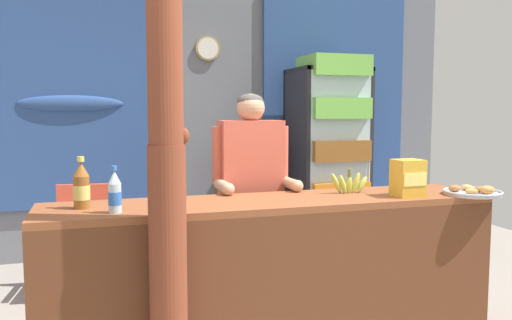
{
  "coord_description": "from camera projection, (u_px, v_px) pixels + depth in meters",
  "views": [
    {
      "loc": [
        -0.98,
        -2.49,
        1.46
      ],
      "look_at": [
        0.0,
        0.66,
        1.15
      ],
      "focal_mm": 36.29,
      "sensor_mm": 36.0,
      "label": 1
    }
  ],
  "objects": [
    {
      "name": "back_wall_curtained",
      "position": [
        196.0,
        115.0,
        5.4
      ],
      "size": [
        5.77,
        0.22,
        2.77
      ],
      "color": "slate",
      "rests_on": "ground"
    },
    {
      "name": "timber_post",
      "position": [
        166.0,
        156.0,
        2.48
      ],
      "size": [
        0.21,
        0.18,
        2.6
      ],
      "color": "brown",
      "rests_on": "ground"
    },
    {
      "name": "bottle_shelf_rack",
      "position": [
        241.0,
        195.0,
        5.23
      ],
      "size": [
        0.48,
        0.28,
        1.17
      ],
      "color": "brown",
      "rests_on": "ground"
    },
    {
      "name": "soda_bottle_iced_tea",
      "position": [
        81.0,
        186.0,
        2.78
      ],
      "size": [
        0.09,
        0.09,
        0.28
      ],
      "color": "brown",
      "rests_on": "stall_counter"
    },
    {
      "name": "plastic_lawn_chair",
      "position": [
        82.0,
        231.0,
        4.17
      ],
      "size": [
        0.49,
        0.49,
        0.86
      ],
      "color": "#E5563D",
      "rests_on": "ground"
    },
    {
      "name": "banana_bunch",
      "position": [
        350.0,
        184.0,
        3.31
      ],
      "size": [
        0.27,
        0.06,
        0.16
      ],
      "color": "#B7C647",
      "rests_on": "stall_counter"
    },
    {
      "name": "snack_box_choco_powder",
      "position": [
        408.0,
        178.0,
        3.18
      ],
      "size": [
        0.17,
        0.16,
        0.23
      ],
      "color": "gold",
      "rests_on": "stall_counter"
    },
    {
      "name": "shopkeeper",
      "position": [
        251.0,
        179.0,
        3.54
      ],
      "size": [
        0.54,
        0.42,
        1.58
      ],
      "color": "#28282D",
      "rests_on": "ground"
    },
    {
      "name": "soda_bottle_water",
      "position": [
        115.0,
        193.0,
        2.66
      ],
      "size": [
        0.07,
        0.07,
        0.24
      ],
      "color": "silver",
      "rests_on": "stall_counter"
    },
    {
      "name": "pastry_tray",
      "position": [
        473.0,
        192.0,
        3.24
      ],
      "size": [
        0.36,
        0.36,
        0.07
      ],
      "color": "#BCBCC1",
      "rests_on": "stall_counter"
    },
    {
      "name": "stall_counter",
      "position": [
        279.0,
        264.0,
        3.01
      ],
      "size": [
        2.69,
        0.57,
        0.94
      ],
      "color": "brown",
      "rests_on": "ground"
    },
    {
      "name": "drink_fridge",
      "position": [
        329.0,
        147.0,
        5.25
      ],
      "size": [
        0.71,
        0.71,
        2.0
      ],
      "color": "#232328",
      "rests_on": "ground"
    },
    {
      "name": "ground_plane",
      "position": [
        237.0,
        307.0,
        3.87
      ],
      "size": [
        7.75,
        7.75,
        0.0
      ],
      "primitive_type": "plane",
      "color": "gray"
    }
  ]
}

